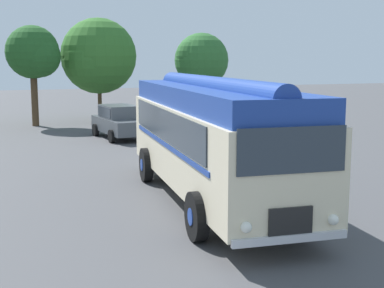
% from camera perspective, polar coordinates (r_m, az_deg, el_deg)
% --- Properties ---
extents(ground_plane, '(120.00, 120.00, 0.00)m').
position_cam_1_polar(ground_plane, '(14.70, 2.58, -6.54)').
color(ground_plane, '#474749').
extents(vintage_bus, '(3.52, 10.30, 3.49)m').
position_cam_1_polar(vintage_bus, '(14.74, 2.08, 1.04)').
color(vintage_bus, beige).
rests_on(vintage_bus, ground).
extents(car_near_left, '(2.30, 4.36, 1.66)m').
position_cam_1_polar(car_near_left, '(27.18, -7.73, 2.40)').
color(car_near_left, '#4C5156').
rests_on(car_near_left, ground).
extents(car_mid_left, '(2.00, 4.22, 1.66)m').
position_cam_1_polar(car_mid_left, '(26.95, -1.70, 2.42)').
color(car_mid_left, silver).
rests_on(car_mid_left, ground).
extents(tree_left_of_centre, '(3.14, 3.18, 5.93)m').
position_cam_1_polar(tree_left_of_centre, '(33.02, -16.43, 9.20)').
color(tree_left_of_centre, '#4C3823').
rests_on(tree_left_of_centre, ground).
extents(tree_centre, '(4.76, 4.76, 6.53)m').
position_cam_1_polar(tree_centre, '(34.50, -10.13, 9.08)').
color(tree_centre, '#4C3823').
rests_on(tree_centre, ground).
extents(tree_right_of_centre, '(3.52, 3.52, 5.65)m').
position_cam_1_polar(tree_right_of_centre, '(35.07, 0.84, 9.02)').
color(tree_right_of_centre, '#4C3823').
rests_on(tree_right_of_centre, ground).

